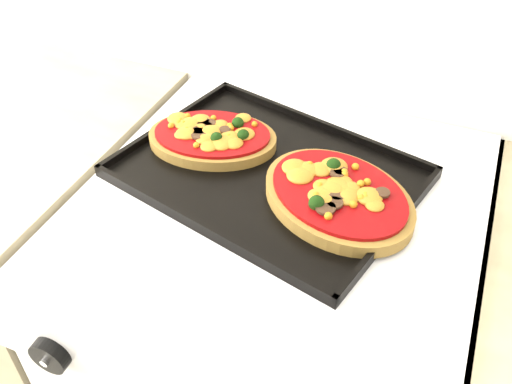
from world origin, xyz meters
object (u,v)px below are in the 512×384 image
at_px(stove, 275,366).
at_px(pizza_right, 338,195).
at_px(pizza_left, 212,136).
at_px(baking_tray, 268,172).

distance_m(stove, pizza_right, 0.49).
distance_m(stove, pizza_left, 0.51).
height_order(pizza_left, pizza_right, pizza_right).
xyz_separation_m(stove, baking_tray, (-0.04, 0.04, 0.47)).
bearing_deg(stove, pizza_left, 154.46).
bearing_deg(stove, pizza_right, 4.66).
relative_size(baking_tray, pizza_left, 2.05).
relative_size(stove, pizza_left, 4.32).
bearing_deg(baking_tray, pizza_left, 177.17).
relative_size(stove, baking_tray, 2.10).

